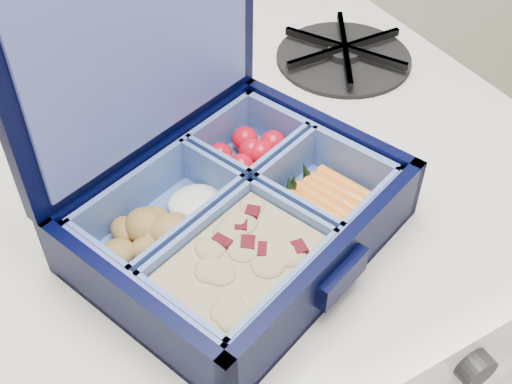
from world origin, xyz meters
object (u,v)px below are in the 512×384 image
stove (228,373)px  fork (217,128)px  bento_box (240,216)px  burner_grate (344,51)px

stove → fork: fork is taller
stove → bento_box: (-0.05, -0.14, 0.50)m
bento_box → burner_grate: bearing=17.5°
bento_box → stove: bearing=51.6°
stove → fork: bearing=48.9°
stove → burner_grate: size_ratio=5.90×
fork → bento_box: bearing=-52.1°
stove → burner_grate: 0.52m
stove → bento_box: size_ratio=3.70×
burner_grate → bento_box: bearing=-142.5°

